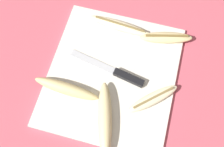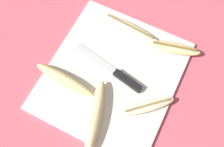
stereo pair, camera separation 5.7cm
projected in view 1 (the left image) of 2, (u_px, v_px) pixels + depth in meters
The scene contains 8 objects.
ground_plane at pixel (112, 76), 0.79m from camera, with size 4.00×4.00×0.00m, color #C65160.
cutting_board at pixel (112, 75), 0.79m from camera, with size 0.42×0.37×0.01m.
knife at pixel (121, 74), 0.77m from camera, with size 0.07×0.24×0.02m.
banana_ripe_center at pixel (105, 118), 0.71m from camera, with size 0.21×0.09×0.04m.
banana_mellow_near at pixel (166, 38), 0.81m from camera, with size 0.08×0.17×0.02m.
banana_pale_long at pixel (120, 26), 0.83m from camera, with size 0.05×0.20×0.02m.
banana_bright_far at pixel (153, 99), 0.74m from camera, with size 0.13×0.14×0.02m.
banana_spotted_left at pixel (66, 89), 0.75m from camera, with size 0.04×0.19×0.04m.
Camera 1 is at (-0.27, -0.07, 0.74)m, focal length 42.00 mm.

